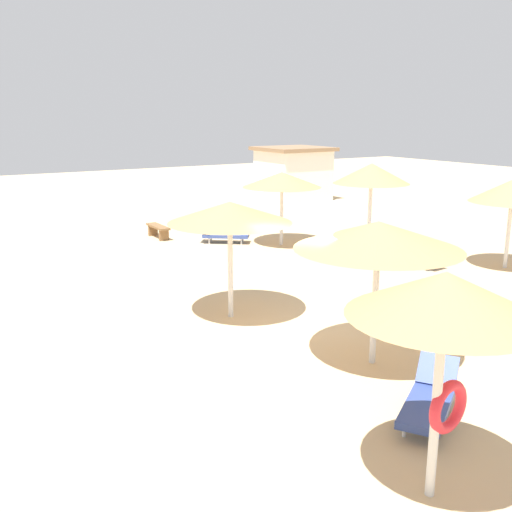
# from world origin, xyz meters

# --- Properties ---
(ground_plane) EXTENTS (80.00, 80.00, 0.00)m
(ground_plane) POSITION_xyz_m (0.00, 0.00, 0.00)
(ground_plane) COLOR #D1B284
(parasol_2) EXTENTS (2.82, 2.82, 2.65)m
(parasol_2) POSITION_xyz_m (4.32, 8.26, 2.37)
(parasol_2) COLOR silver
(parasol_2) RESTS_ON ground
(parasol_4) EXTENTS (2.32, 2.32, 2.92)m
(parasol_4) POSITION_xyz_m (-2.24, -4.86, 2.60)
(parasol_4) COLOR silver
(parasol_4) RESTS_ON ground
(parasol_5) EXTENTS (2.50, 2.50, 3.11)m
(parasol_5) POSITION_xyz_m (5.81, 5.23, 2.77)
(parasol_5) COLOR silver
(parasol_5) RESTS_ON ground
(parasol_6) EXTENTS (3.13, 3.13, 2.77)m
(parasol_6) POSITION_xyz_m (-0.08, -1.42, 2.51)
(parasol_6) COLOR silver
(parasol_6) RESTS_ON ground
(parasol_8) EXTENTS (2.86, 2.86, 2.75)m
(parasol_8) POSITION_xyz_m (-1.11, 2.33, 2.49)
(parasol_8) COLOR silver
(parasol_8) RESTS_ON ground
(lounger_2) EXTENTS (1.91, 1.65, 0.67)m
(lounger_2) POSITION_xyz_m (2.63, 9.68, 0.31)
(lounger_2) COLOR #33478C
(lounger_2) RESTS_ON ground
(lounger_4) EXTENTS (1.92, 1.54, 0.77)m
(lounger_4) POSITION_xyz_m (-0.77, -3.48, 0.32)
(lounger_4) COLOR #33478C
(lounger_4) RESTS_ON ground
(lounger_5) EXTENTS (0.83, 1.97, 0.62)m
(lounger_5) POSITION_xyz_m (6.22, 3.48, 0.31)
(lounger_5) COLOR #33478C
(lounger_5) RESTS_ON ground
(bench_0) EXTENTS (0.40, 1.50, 0.49)m
(bench_0) POSITION_xyz_m (0.93, 11.73, 0.35)
(bench_0) COLOR brown
(bench_0) RESTS_ON ground
(beach_cabana) EXTENTS (3.63, 3.58, 2.89)m
(beach_cabana) POSITION_xyz_m (11.47, 17.73, 1.47)
(beach_cabana) COLOR white
(beach_cabana) RESTS_ON ground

